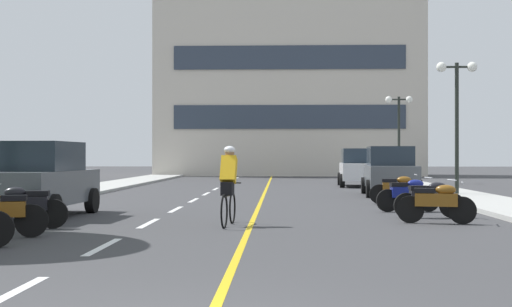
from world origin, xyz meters
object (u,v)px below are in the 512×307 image
Objects in this scene: motorcycle_7 at (408,194)px; parked_car_near at (40,179)px; motorcycle_4 at (25,206)px; parked_car_far at (359,167)px; street_lamp_mid at (457,96)px; motorcycle_6 at (430,198)px; parked_car_mid at (390,171)px; cyclist_rider at (228,184)px; motorcycle_8 at (398,189)px; street_lamp_far at (399,118)px; motorcycle_5 at (437,202)px.

parked_car_near is at bearing -167.92° from motorcycle_7.
parked_car_far is at bearing 66.01° from motorcycle_4.
motorcycle_4 is at bearing -134.96° from street_lamp_mid.
motorcycle_6 is at bearing 0.81° from parked_car_near.
cyclist_rider is (-5.14, -11.39, -0.03)m from parked_car_mid.
motorcycle_4 is at bearing -138.82° from motorcycle_8.
parked_car_far reaches higher than motorcycle_8.
cyclist_rider is at bearing -21.70° from parked_car_near.
street_lamp_mid reaches higher than cyclist_rider.
motorcycle_4 is 0.96× the size of cyclist_rider.
street_lamp_mid is 2.79× the size of motorcycle_4.
parked_car_mid reaches higher than motorcycle_4.
motorcycle_6 is 5.08m from cyclist_rider.
motorcycle_6 is at bearing -84.57° from motorcycle_7.
street_lamp_mid is 12.89m from street_lamp_far.
parked_car_far reaches higher than cyclist_rider.
motorcycle_5 is (-2.98, -23.01, -3.05)m from street_lamp_far.
street_lamp_mid is 15.24m from parked_car_near.
street_lamp_mid reaches higher than motorcycle_7.
parked_car_mid reaches higher than motorcycle_7.
parked_car_near is at bearing -152.04° from motorcycle_8.
parked_car_near reaches higher than motorcycle_6.
parked_car_far is at bearing 75.83° from cyclist_rider.
street_lamp_mid is 9.66m from motorcycle_6.
cyclist_rider is (4.08, 0.82, 0.41)m from motorcycle_4.
street_lamp_far is 1.07× the size of parked_car_far.
street_lamp_far is (0.06, 12.89, -0.10)m from street_lamp_mid.
cyclist_rider is (-7.49, -23.59, -2.63)m from street_lamp_far.
street_lamp_mid is 11.00m from motorcycle_5.
parked_car_far is 2.51× the size of motorcycle_6.
street_lamp_far is at bearing 79.10° from parked_car_mid.
street_lamp_mid is 3.61m from parked_car_mid.
cyclist_rider is at bearing -139.46° from motorcycle_7.
parked_car_mid is at bearing -87.94° from parked_car_far.
street_lamp_far is 2.72× the size of motorcycle_5.
cyclist_rider is at bearing -124.43° from motorcycle_8.
motorcycle_5 is 0.99× the size of motorcycle_8.
street_lamp_far reaches higher than parked_car_far.
parked_car_near is at bearing -179.19° from motorcycle_6.
parked_car_near is (-12.12, -8.83, -2.70)m from street_lamp_mid.
street_lamp_far reaches higher than motorcycle_5.
motorcycle_8 is at bearing 27.96° from parked_car_near.
street_lamp_mid is 5.67m from motorcycle_8.
motorcycle_7 is at bearing -113.26° from street_lamp_mid.
motorcycle_6 is at bearing -90.70° from parked_car_far.
cyclist_rider is at bearing -156.74° from motorcycle_6.
parked_car_mid is 7.60m from motorcycle_7.
parked_car_far reaches higher than motorcycle_6.
motorcycle_8 is (0.19, 6.28, 0.00)m from motorcycle_5.
motorcycle_8 is at bearing -99.49° from street_lamp_far.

